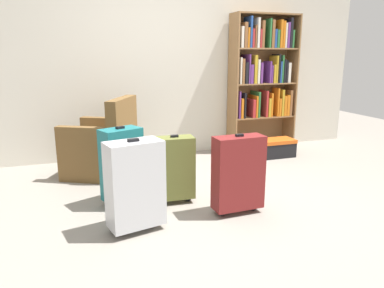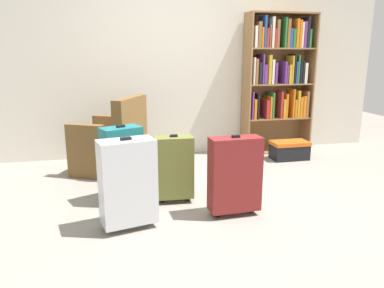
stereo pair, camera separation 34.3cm
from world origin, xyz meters
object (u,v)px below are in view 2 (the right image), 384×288
object	(u,v)px
storage_box	(289,150)
suitcase_olive	(174,167)
armchair	(112,146)
suitcase_dark_red	(235,174)
mug	(162,166)
suitcase_teal	(122,162)
suitcase_silver	(128,182)
bookshelf	(278,75)

from	to	relation	value
storage_box	suitcase_olive	bearing A→B (deg)	-148.13
armchair	suitcase_dark_red	distance (m)	1.80
mug	suitcase_dark_red	distance (m)	1.51
mug	suitcase_dark_red	size ratio (longest dim) A/B	0.17
suitcase_dark_red	suitcase_teal	size ratio (longest dim) A/B	0.97
armchair	mug	world-z (taller)	armchair
suitcase_silver	armchair	bearing A→B (deg)	93.95
armchair	mug	size ratio (longest dim) A/B	7.87
suitcase_teal	suitcase_olive	bearing A→B (deg)	-14.47
mug	bookshelf	bearing A→B (deg)	17.47
mug	armchair	bearing A→B (deg)	173.26
bookshelf	armchair	size ratio (longest dim) A/B	2.03
bookshelf	mug	world-z (taller)	bookshelf
bookshelf	suitcase_olive	distance (m)	2.46
armchair	storage_box	bearing A→B (deg)	0.50
suitcase_teal	suitcase_dark_red	bearing A→B (deg)	-29.81
bookshelf	suitcase_silver	xyz separation A→B (m)	(-2.21, -2.01, -0.69)
suitcase_olive	storage_box	bearing A→B (deg)	31.87
armchair	suitcase_teal	distance (m)	0.96
suitcase_olive	armchair	bearing A→B (deg)	117.50
mug	storage_box	xyz separation A→B (m)	(1.73, 0.09, 0.08)
suitcase_teal	suitcase_silver	distance (m)	0.58
suitcase_teal	suitcase_silver	xyz separation A→B (m)	(0.02, -0.58, 0.01)
storage_box	suitcase_dark_red	bearing A→B (deg)	-130.88
bookshelf	suitcase_teal	xyz separation A→B (m)	(-2.23, -1.43, -0.70)
storage_box	mug	bearing A→B (deg)	-177.06
suitcase_olive	suitcase_dark_red	xyz separation A→B (m)	(0.46, -0.41, 0.03)
mug	suitcase_silver	world-z (taller)	suitcase_silver
suitcase_olive	suitcase_silver	bearing A→B (deg)	-134.50
suitcase_dark_red	suitcase_teal	bearing A→B (deg)	150.19
suitcase_teal	storage_box	bearing A→B (deg)	23.52
armchair	suitcase_olive	xyz separation A→B (m)	(0.56, -1.07, 0.02)
armchair	suitcase_olive	size ratio (longest dim) A/B	1.44
armchair	mug	distance (m)	0.64
mug	suitcase_silver	xyz separation A→B (m)	(-0.48, -1.46, 0.34)
armchair	mug	bearing A→B (deg)	-6.74
suitcase_dark_red	suitcase_silver	xyz separation A→B (m)	(-0.91, -0.05, 0.02)
storage_box	bookshelf	bearing A→B (deg)	90.10
armchair	suitcase_teal	world-z (taller)	armchair
suitcase_silver	storage_box	bearing A→B (deg)	35.10
suitcase_olive	suitcase_dark_red	bearing A→B (deg)	-41.97
suitcase_olive	suitcase_teal	bearing A→B (deg)	165.53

